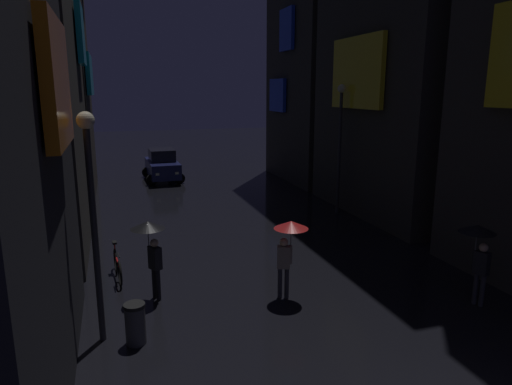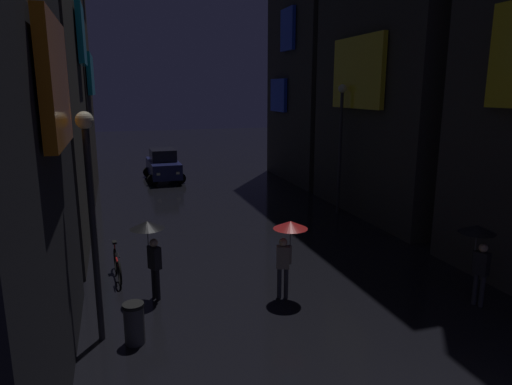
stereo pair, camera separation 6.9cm
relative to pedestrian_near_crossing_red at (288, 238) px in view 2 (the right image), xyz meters
The scene contains 10 objects.
building_left_far 18.12m from the pedestrian_near_crossing_red, 115.17° to the left, with size 4.25×7.15×16.42m.
building_right_far 19.25m from the pedestrian_near_crossing_red, 62.97° to the left, with size 4.25×7.08×20.83m.
pedestrian_near_crossing_red is the anchor object (origin of this frame).
pedestrian_midstreet_centre_black 4.79m from the pedestrian_near_crossing_red, 22.03° to the right, with size 0.90×0.90×2.12m.
pedestrian_far_right_black 3.60m from the pedestrian_near_crossing_red, 162.93° to the left, with size 0.90×0.90×2.12m.
bicycle_parked_at_storefront 5.24m from the pedestrian_near_crossing_red, 147.74° to the left, with size 0.23×1.82×0.96m.
car_distant 17.49m from the pedestrian_near_crossing_red, 94.48° to the left, with size 2.32×4.18×1.92m.
streetlamp_left_near 4.99m from the pedestrian_near_crossing_red, behind, with size 0.36×0.36×5.01m.
streetlamp_right_far 9.28m from the pedestrian_near_crossing_red, 54.33° to the left, with size 0.36×0.36×5.66m.
trash_bin 4.32m from the pedestrian_near_crossing_red, 164.52° to the right, with size 0.46×0.46×0.93m.
Camera 2 is at (-4.47, -4.26, 5.42)m, focal length 32.00 mm.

